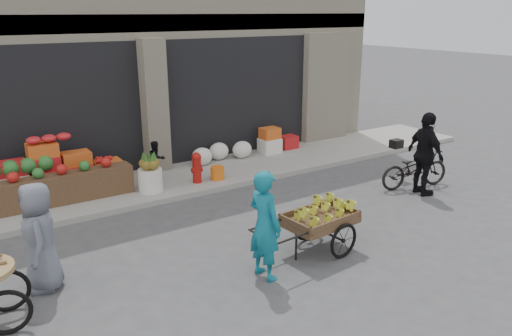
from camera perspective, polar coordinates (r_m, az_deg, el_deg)
ground at (r=8.57m, az=2.13°, el=-9.37°), size 80.00×80.00×0.00m
sidewalk at (r=11.86m, az=-9.42°, el=-1.47°), size 18.00×2.20×0.12m
building at (r=14.93m, az=-16.53°, el=14.91°), size 14.00×6.45×7.00m
fruit_display at (r=11.24m, az=-21.78°, el=-0.32°), size 3.10×1.12×1.24m
pineapple_bin at (r=11.06m, az=-11.97°, el=-1.35°), size 0.52×0.52×0.50m
fire_hydrant at (r=11.39m, az=-6.79°, el=0.19°), size 0.22×0.22×0.71m
orange_bucket at (r=11.64m, az=-4.44°, el=-0.56°), size 0.32×0.32×0.30m
right_bay_goods at (r=13.46m, az=-0.37°, el=2.61°), size 3.35×0.60×0.70m
seated_person at (r=11.66m, az=-11.32°, el=0.80°), size 0.51×0.43×0.93m
banana_cart at (r=8.33m, az=7.10°, el=-5.65°), size 2.09×1.00×0.85m
vendor_woman at (r=7.42m, az=1.01°, el=-6.54°), size 0.48×0.67×1.70m
vendor_grey at (r=7.78m, az=-23.47°, el=-7.24°), size 0.65×0.87×1.62m
bicycle at (r=11.89m, az=17.67°, el=-0.06°), size 1.81×0.97×0.90m
cyclist at (r=11.37m, az=18.79°, el=1.50°), size 0.68×1.15×1.83m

